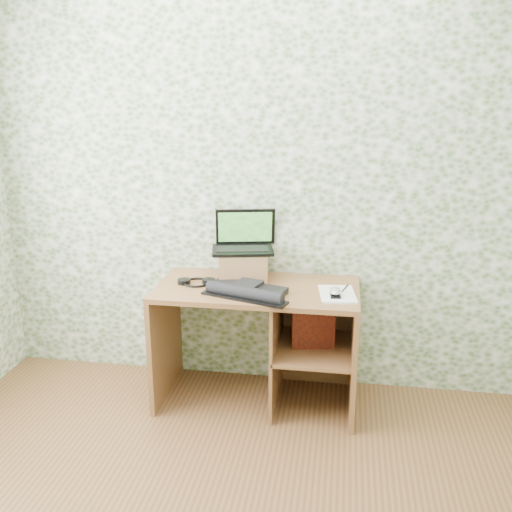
% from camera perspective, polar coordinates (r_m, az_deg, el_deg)
% --- Properties ---
extents(wall_back, '(3.50, 0.00, 3.50)m').
position_cam_1_polar(wall_back, '(3.54, 0.91, 6.98)').
color(wall_back, silver).
rests_on(wall_back, ground).
extents(desk, '(1.20, 0.60, 0.75)m').
position_cam_1_polar(desk, '(3.50, 1.46, -7.17)').
color(desk, brown).
rests_on(desk, floor).
extents(riser, '(0.34, 0.30, 0.17)m').
position_cam_1_polar(riser, '(3.51, -1.34, -0.89)').
color(riser, '#A36C49').
rests_on(riser, desk).
extents(laptop, '(0.41, 0.33, 0.25)m').
position_cam_1_polar(laptop, '(3.51, -1.24, 1.57)').
color(laptop, black).
rests_on(laptop, riser).
extents(keyboard, '(0.51, 0.39, 0.07)m').
position_cam_1_polar(keyboard, '(3.26, -0.98, -3.47)').
color(keyboard, black).
rests_on(keyboard, desk).
extents(headphones, '(0.23, 0.19, 0.03)m').
position_cam_1_polar(headphones, '(3.46, -5.98, -2.59)').
color(headphones, black).
rests_on(headphones, desk).
extents(notepad, '(0.23, 0.31, 0.01)m').
position_cam_1_polar(notepad, '(3.28, 8.13, -3.81)').
color(notepad, silver).
rests_on(notepad, desk).
extents(mouse, '(0.08, 0.11, 0.04)m').
position_cam_1_polar(mouse, '(3.23, 7.93, -3.66)').
color(mouse, silver).
rests_on(mouse, notepad).
extents(pen, '(0.04, 0.12, 0.01)m').
position_cam_1_polar(pen, '(3.36, 8.89, -3.18)').
color(pen, black).
rests_on(pen, notepad).
extents(red_box, '(0.26, 0.13, 0.30)m').
position_cam_1_polar(red_box, '(3.43, 5.74, -6.68)').
color(red_box, maroon).
rests_on(red_box, desk).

